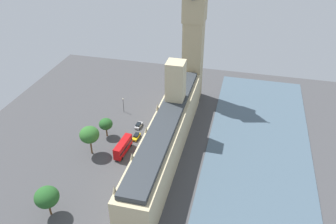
{
  "coord_description": "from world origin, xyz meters",
  "views": [
    {
      "loc": [
        -25.1,
        90.71,
        76.66
      ],
      "look_at": [
        1.0,
        -14.56,
        7.89
      ],
      "focal_mm": 36.82,
      "sensor_mm": 36.0,
      "label": 1
    }
  ],
  "objects_px": {
    "parliament_building": "(167,134)",
    "clock_tower": "(194,27)",
    "car_silver_far_end": "(139,125)",
    "double_decker_bus_near_tower": "(123,147)",
    "pedestrian_opposite_hall": "(161,117)",
    "pedestrian_under_trees": "(137,173)",
    "plane_tree_leading": "(106,124)",
    "car_yellow_cab_corner": "(136,136)",
    "street_lamp_by_river_gate": "(123,102)",
    "plane_tree_kerbside": "(47,197)",
    "plane_tree_midblock": "(89,135)"
  },
  "relations": [
    {
      "from": "pedestrian_under_trees",
      "to": "plane_tree_kerbside",
      "type": "bearing_deg",
      "value": 121.17
    },
    {
      "from": "plane_tree_leading",
      "to": "car_yellow_cab_corner",
      "type": "bearing_deg",
      "value": -173.96
    },
    {
      "from": "clock_tower",
      "to": "parliament_building",
      "type": "bearing_deg",
      "value": 88.63
    },
    {
      "from": "plane_tree_leading",
      "to": "clock_tower",
      "type": "bearing_deg",
      "value": -124.36
    },
    {
      "from": "double_decker_bus_near_tower",
      "to": "pedestrian_opposite_hall",
      "type": "distance_m",
      "value": 25.14
    },
    {
      "from": "car_silver_far_end",
      "to": "plane_tree_leading",
      "type": "distance_m",
      "value": 13.56
    },
    {
      "from": "parliament_building",
      "to": "clock_tower",
      "type": "bearing_deg",
      "value": -91.37
    },
    {
      "from": "pedestrian_under_trees",
      "to": "pedestrian_opposite_hall",
      "type": "xyz_separation_m",
      "value": [
        1.08,
        -33.6,
        -0.03
      ]
    },
    {
      "from": "street_lamp_by_river_gate",
      "to": "car_silver_far_end",
      "type": "bearing_deg",
      "value": 135.71
    },
    {
      "from": "parliament_building",
      "to": "plane_tree_midblock",
      "type": "relative_size",
      "value": 6.91
    },
    {
      "from": "double_decker_bus_near_tower",
      "to": "pedestrian_under_trees",
      "type": "height_order",
      "value": "double_decker_bus_near_tower"
    },
    {
      "from": "parliament_building",
      "to": "pedestrian_opposite_hall",
      "type": "xyz_separation_m",
      "value": [
        7.61,
        -19.82,
        -7.18
      ]
    },
    {
      "from": "clock_tower",
      "to": "plane_tree_kerbside",
      "type": "relative_size",
      "value": 6.4
    },
    {
      "from": "plane_tree_midblock",
      "to": "pedestrian_under_trees",
      "type": "bearing_deg",
      "value": 160.48
    },
    {
      "from": "pedestrian_opposite_hall",
      "to": "plane_tree_leading",
      "type": "xyz_separation_m",
      "value": [
        16.52,
        16.15,
        4.68
      ]
    },
    {
      "from": "car_silver_far_end",
      "to": "pedestrian_under_trees",
      "type": "bearing_deg",
      "value": -69.32
    },
    {
      "from": "clock_tower",
      "to": "plane_tree_kerbside",
      "type": "bearing_deg",
      "value": 70.92
    },
    {
      "from": "street_lamp_by_river_gate",
      "to": "parliament_building",
      "type": "bearing_deg",
      "value": 138.33
    },
    {
      "from": "pedestrian_opposite_hall",
      "to": "plane_tree_kerbside",
      "type": "bearing_deg",
      "value": 80.59
    },
    {
      "from": "pedestrian_under_trees",
      "to": "plane_tree_leading",
      "type": "distance_m",
      "value": 25.21
    },
    {
      "from": "car_silver_far_end",
      "to": "pedestrian_opposite_hall",
      "type": "height_order",
      "value": "car_silver_far_end"
    },
    {
      "from": "car_yellow_cab_corner",
      "to": "pedestrian_opposite_hall",
      "type": "distance_m",
      "value": 15.91
    },
    {
      "from": "car_yellow_cab_corner",
      "to": "parliament_building",
      "type": "bearing_deg",
      "value": 163.05
    },
    {
      "from": "parliament_building",
      "to": "plane_tree_leading",
      "type": "xyz_separation_m",
      "value": [
        24.13,
        -3.67,
        -2.5
      ]
    },
    {
      "from": "car_yellow_cab_corner",
      "to": "pedestrian_under_trees",
      "type": "height_order",
      "value": "car_yellow_cab_corner"
    },
    {
      "from": "parliament_building",
      "to": "double_decker_bus_near_tower",
      "type": "bearing_deg",
      "value": 15.94
    },
    {
      "from": "plane_tree_kerbside",
      "to": "plane_tree_midblock",
      "type": "bearing_deg",
      "value": -89.63
    },
    {
      "from": "plane_tree_leading",
      "to": "plane_tree_kerbside",
      "type": "bearing_deg",
      "value": 88.53
    },
    {
      "from": "parliament_building",
      "to": "plane_tree_midblock",
      "type": "distance_m",
      "value": 26.29
    },
    {
      "from": "car_yellow_cab_corner",
      "to": "car_silver_far_end",
      "type": "bearing_deg",
      "value": -75.1
    },
    {
      "from": "parliament_building",
      "to": "double_decker_bus_near_tower",
      "type": "xyz_separation_m",
      "value": [
        14.74,
        4.21,
        -5.23
      ]
    },
    {
      "from": "parliament_building",
      "to": "car_yellow_cab_corner",
      "type": "xyz_separation_m",
      "value": [
        12.99,
        -4.85,
        -6.98
      ]
    },
    {
      "from": "plane_tree_midblock",
      "to": "car_silver_far_end",
      "type": "bearing_deg",
      "value": -119.55
    },
    {
      "from": "pedestrian_under_trees",
      "to": "plane_tree_kerbside",
      "type": "xyz_separation_m",
      "value": [
        18.59,
        21.28,
        6.03
      ]
    },
    {
      "from": "pedestrian_opposite_hall",
      "to": "plane_tree_midblock",
      "type": "bearing_deg",
      "value": 64.99
    },
    {
      "from": "car_silver_far_end",
      "to": "plane_tree_kerbside",
      "type": "relative_size",
      "value": 0.48
    },
    {
      "from": "plane_tree_midblock",
      "to": "street_lamp_by_river_gate",
      "type": "bearing_deg",
      "value": -92.82
    },
    {
      "from": "street_lamp_by_river_gate",
      "to": "clock_tower",
      "type": "bearing_deg",
      "value": -142.48
    },
    {
      "from": "clock_tower",
      "to": "plane_tree_leading",
      "type": "bearing_deg",
      "value": 55.64
    },
    {
      "from": "parliament_building",
      "to": "car_yellow_cab_corner",
      "type": "height_order",
      "value": "parliament_building"
    },
    {
      "from": "pedestrian_opposite_hall",
      "to": "plane_tree_kerbside",
      "type": "relative_size",
      "value": 0.16
    },
    {
      "from": "pedestrian_under_trees",
      "to": "street_lamp_by_river_gate",
      "type": "height_order",
      "value": "street_lamp_by_river_gate"
    },
    {
      "from": "double_decker_bus_near_tower",
      "to": "car_silver_far_end",
      "type": "bearing_deg",
      "value": -86.52
    },
    {
      "from": "car_silver_far_end",
      "to": "plane_tree_kerbside",
      "type": "distance_m",
      "value": 48.65
    },
    {
      "from": "parliament_building",
      "to": "pedestrian_opposite_hall",
      "type": "relative_size",
      "value": 49.09
    },
    {
      "from": "plane_tree_midblock",
      "to": "plane_tree_leading",
      "type": "xyz_separation_m",
      "value": [
        -1.17,
        -10.79,
        -2.59
      ]
    },
    {
      "from": "car_silver_far_end",
      "to": "parliament_building",
      "type": "bearing_deg",
      "value": -36.17
    },
    {
      "from": "car_silver_far_end",
      "to": "plane_tree_leading",
      "type": "height_order",
      "value": "plane_tree_leading"
    },
    {
      "from": "car_silver_far_end",
      "to": "pedestrian_opposite_hall",
      "type": "xyz_separation_m",
      "value": [
        -6.83,
        -7.78,
        -0.2
      ]
    },
    {
      "from": "pedestrian_under_trees",
      "to": "plane_tree_leading",
      "type": "xyz_separation_m",
      "value": [
        17.6,
        -17.45,
        4.64
      ]
    }
  ]
}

